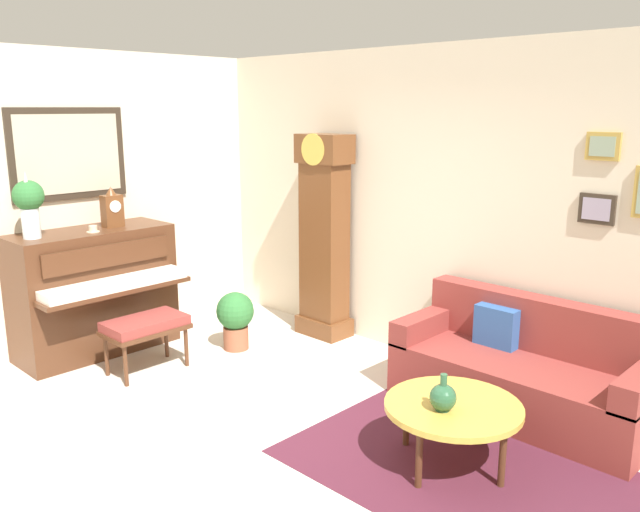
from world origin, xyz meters
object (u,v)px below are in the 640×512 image
object	(u,v)px
mantel_clock	(112,209)
flower_vase	(29,202)
piano_bench	(145,327)
couch	(524,372)
coffee_table	(453,408)
grandfather_clock	(324,242)
teacup	(93,230)
piano	(95,291)
green_jug	(443,397)
potted_plant	(235,317)

from	to	relation	value
mantel_clock	flower_vase	bearing A→B (deg)	-90.04
piano_bench	couch	bearing A→B (deg)	30.05
piano_bench	coffee_table	size ratio (longest dim) A/B	0.80
grandfather_clock	teacup	size ratio (longest dim) A/B	17.50
piano	grandfather_clock	size ratio (longest dim) A/B	0.71
coffee_table	green_jug	bearing A→B (deg)	-90.92
piano_bench	flower_vase	size ratio (longest dim) A/B	1.21
couch	coffee_table	bearing A→B (deg)	-87.80
green_jug	grandfather_clock	bearing A→B (deg)	149.61
coffee_table	flower_vase	distance (m)	3.86
teacup	grandfather_clock	bearing A→B (deg)	59.23
couch	teacup	world-z (taller)	teacup
piano_bench	coffee_table	xyz separation A→B (m)	(2.78, 0.54, -0.01)
piano	mantel_clock	world-z (taller)	mantel_clock
piano	teacup	bearing A→B (deg)	-15.02
teacup	piano_bench	bearing A→B (deg)	8.23
grandfather_clock	couch	bearing A→B (deg)	-4.60
mantel_clock	grandfather_clock	bearing A→B (deg)	52.57
flower_vase	piano	bearing A→B (deg)	90.13
grandfather_clock	mantel_clock	size ratio (longest dim) A/B	5.34
flower_vase	green_jug	world-z (taller)	flower_vase
coffee_table	potted_plant	xyz separation A→B (m)	(-2.63, 0.34, -0.07)
piano	flower_vase	size ratio (longest dim) A/B	2.48
teacup	couch	bearing A→B (deg)	26.41
coffee_table	green_jug	xyz separation A→B (m)	(-0.00, -0.12, 0.12)
coffee_table	mantel_clock	world-z (taller)	mantel_clock
teacup	coffee_table	bearing A→B (deg)	10.42
piano	coffee_table	xyz separation A→B (m)	(3.53, 0.60, -0.20)
flower_vase	mantel_clock	bearing A→B (deg)	89.96
grandfather_clock	couch	world-z (taller)	grandfather_clock
teacup	potted_plant	size ratio (longest dim) A/B	0.21
piano_bench	couch	distance (m)	3.16
coffee_table	flower_vase	bearing A→B (deg)	-162.35
couch	coffee_table	size ratio (longest dim) A/B	2.16
coffee_table	green_jug	world-z (taller)	green_jug
piano_bench	potted_plant	xyz separation A→B (m)	(0.14, 0.88, -0.08)
couch	mantel_clock	distance (m)	3.90
piano_bench	flower_vase	distance (m)	1.44
coffee_table	flower_vase	world-z (taller)	flower_vase
piano_bench	green_jug	world-z (taller)	green_jug
coffee_table	teacup	xyz separation A→B (m)	(-3.41, -0.63, 0.80)
potted_plant	green_jug	bearing A→B (deg)	-9.99
grandfather_clock	couch	xyz separation A→B (m)	(2.27, -0.18, -0.65)
piano_bench	teacup	bearing A→B (deg)	-171.77
flower_vase	teacup	size ratio (longest dim) A/B	5.00
piano	potted_plant	bearing A→B (deg)	46.20
piano	coffee_table	world-z (taller)	piano
potted_plant	teacup	bearing A→B (deg)	-128.91
flower_vase	grandfather_clock	bearing A→B (deg)	62.55
piano	piano_bench	bearing A→B (deg)	4.61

